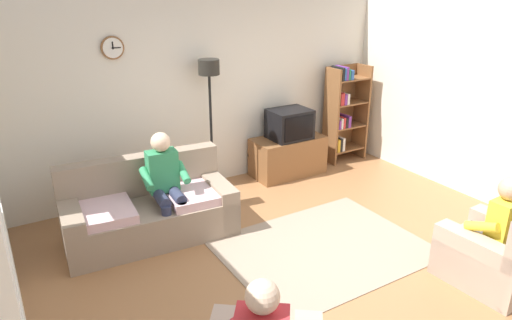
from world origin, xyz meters
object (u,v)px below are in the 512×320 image
bookshelf (343,112)px  person_in_right_armchair (494,224)px  tv_stand (288,156)px  floor_lamp (210,90)px  person_on_couch (166,181)px  couch (149,211)px  armchair_near_bookshelf (497,256)px  tv (290,124)px

bookshelf → person_in_right_armchair: bookshelf is taller
tv_stand → floor_lamp: 1.69m
person_on_couch → person_in_right_armchair: (2.42, -2.43, -0.09)m
couch → person_on_couch: size_ratio=1.58×
armchair_near_bookshelf → tv_stand: bearing=93.0°
floor_lamp → tv_stand: bearing=-4.6°
tv_stand → bookshelf: (1.13, 0.07, 0.52)m
tv_stand → person_on_couch: bearing=-160.3°
bookshelf → floor_lamp: 2.44m
floor_lamp → armchair_near_bookshelf: size_ratio=2.01×
bookshelf → person_in_right_armchair: bearing=-106.1°
bookshelf → floor_lamp: bearing=179.3°
couch → person_on_couch: bearing=-30.0°
armchair_near_bookshelf → person_in_right_armchair: size_ratio=0.82×
person_in_right_armchair → armchair_near_bookshelf: bearing=-87.0°
bookshelf → armchair_near_bookshelf: bookshelf is taller
couch → tv: tv is taller
tv_stand → floor_lamp: floor_lamp is taller
tv_stand → tv: (0.00, -0.02, 0.52)m
floor_lamp → armchair_near_bookshelf: (1.41, -3.43, -1.16)m
bookshelf → tv_stand: bearing=-176.3°
tv_stand → armchair_near_bookshelf: size_ratio=1.19×
couch → tv_stand: couch is taller
tv → bookshelf: size_ratio=0.38×
tv_stand → armchair_near_bookshelf: bearing=-87.0°
floor_lamp → person_on_couch: size_ratio=1.49×
couch → floor_lamp: floor_lamp is taller
bookshelf → couch: bearing=-167.8°
floor_lamp → person_in_right_armchair: (1.40, -3.34, -0.85)m
tv_stand → floor_lamp: size_ratio=0.59×
tv_stand → floor_lamp: (-1.23, 0.10, 1.15)m
couch → bookshelf: bearing=12.2°
couch → floor_lamp: bearing=33.3°
tv → person_on_couch: (-2.25, -0.78, -0.11)m
tv → person_in_right_armchair: person_in_right_armchair is taller
tv → floor_lamp: 1.39m
tv → person_on_couch: 2.39m
person_on_couch → armchair_near_bookshelf: bearing=-46.1°
bookshelf → person_on_couch: bookshelf is taller
tv → floor_lamp: bearing=174.3°
armchair_near_bookshelf → tv: bearing=93.0°
tv_stand → bookshelf: 1.24m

